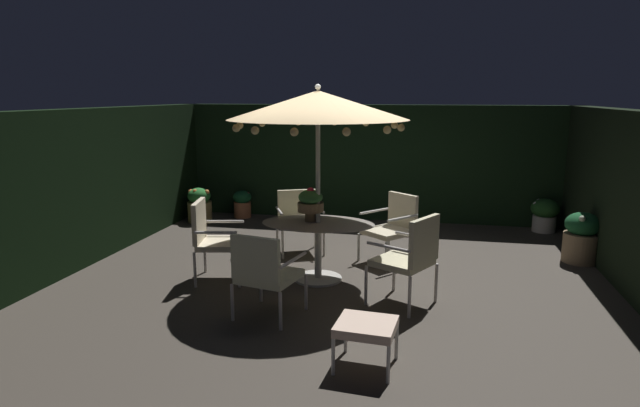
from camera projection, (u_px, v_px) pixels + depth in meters
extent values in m
cube|color=#403A32|center=(336.00, 278.00, 6.96)|extent=(7.45, 7.29, 0.02)
cube|color=black|center=(369.00, 162.00, 10.09)|extent=(7.45, 0.30, 2.14)
cube|color=black|center=(84.00, 186.00, 7.47)|extent=(0.30, 7.29, 2.14)
cylinder|color=silver|center=(318.00, 278.00, 6.88)|extent=(0.61, 0.61, 0.03)
cylinder|color=silver|center=(318.00, 252.00, 6.81)|extent=(0.09, 0.09, 0.73)
ellipsoid|color=#B5A99C|center=(318.00, 223.00, 6.73)|extent=(1.43, 0.97, 0.03)
cylinder|color=silver|center=(318.00, 197.00, 6.67)|extent=(0.06, 0.06, 2.15)
cone|color=tan|center=(318.00, 105.00, 6.44)|extent=(2.21, 2.21, 0.35)
sphere|color=silver|center=(318.00, 87.00, 6.40)|extent=(0.07, 0.07, 0.07)
sphere|color=#F9DB8C|center=(401.00, 128.00, 6.27)|extent=(0.09, 0.09, 0.09)
sphere|color=#F9DB8C|center=(395.00, 125.00, 6.75)|extent=(0.09, 0.09, 0.09)
sphere|color=#F9DB8C|center=(366.00, 123.00, 7.24)|extent=(0.09, 0.09, 0.09)
sphere|color=#F9DB8C|center=(334.00, 122.00, 7.45)|extent=(0.09, 0.09, 0.09)
sphere|color=#F9DB8C|center=(298.00, 122.00, 7.43)|extent=(0.09, 0.09, 0.09)
sphere|color=#F9DB8C|center=(262.00, 123.00, 7.14)|extent=(0.09, 0.09, 0.09)
sphere|color=#F9DB8C|center=(240.00, 125.00, 6.69)|extent=(0.09, 0.09, 0.09)
sphere|color=#F9DB8C|center=(236.00, 128.00, 6.15)|extent=(0.09, 0.09, 0.09)
sphere|color=#F9DB8C|center=(255.00, 130.00, 5.77)|extent=(0.09, 0.09, 0.09)
sphere|color=#F9DB8C|center=(294.00, 132.00, 5.54)|extent=(0.09, 0.09, 0.09)
sphere|color=#F9DB8C|center=(346.00, 132.00, 5.56)|extent=(0.09, 0.09, 0.09)
sphere|color=#F9DB8C|center=(387.00, 130.00, 5.85)|extent=(0.09, 0.09, 0.09)
cylinder|color=olive|center=(311.00, 216.00, 6.77)|extent=(0.15, 0.15, 0.13)
cylinder|color=#8B704E|center=(311.00, 207.00, 6.75)|extent=(0.33, 0.33, 0.11)
ellipsoid|color=#377239|center=(311.00, 197.00, 6.73)|extent=(0.31, 0.31, 0.18)
sphere|color=red|center=(311.00, 192.00, 6.71)|extent=(0.11, 0.11, 0.11)
cylinder|color=silver|center=(246.00, 256.00, 7.12)|extent=(0.04, 0.04, 0.44)
cylinder|color=silver|center=(239.00, 270.00, 6.56)|extent=(0.04, 0.04, 0.44)
cylinder|color=silver|center=(205.00, 256.00, 7.12)|extent=(0.04, 0.04, 0.44)
cylinder|color=silver|center=(195.00, 270.00, 6.56)|extent=(0.04, 0.04, 0.44)
cube|color=beige|center=(221.00, 243.00, 6.79)|extent=(0.63, 0.66, 0.07)
cube|color=beige|center=(199.00, 221.00, 6.73)|extent=(0.17, 0.55, 0.51)
cylinder|color=silver|center=(224.00, 221.00, 7.03)|extent=(0.52, 0.14, 0.04)
cylinder|color=silver|center=(215.00, 233.00, 6.46)|extent=(0.52, 0.14, 0.04)
cylinder|color=silver|center=(261.00, 285.00, 6.12)|extent=(0.04, 0.04, 0.40)
cylinder|color=silver|center=(306.00, 292.00, 5.88)|extent=(0.04, 0.04, 0.40)
cylinder|color=silver|center=(232.00, 302.00, 5.59)|extent=(0.04, 0.04, 0.40)
cylinder|color=silver|center=(280.00, 311.00, 5.36)|extent=(0.04, 0.04, 0.40)
cube|color=beige|center=(270.00, 276.00, 5.69)|extent=(0.67, 0.68, 0.07)
cube|color=beige|center=(255.00, 259.00, 5.39)|extent=(0.55, 0.18, 0.47)
cylinder|color=silver|center=(246.00, 253.00, 5.76)|extent=(0.16, 0.55, 0.04)
cylinder|color=silver|center=(293.00, 260.00, 5.53)|extent=(0.16, 0.55, 0.04)
cylinder|color=silver|center=(366.00, 285.00, 6.02)|extent=(0.04, 0.04, 0.46)
cylinder|color=silver|center=(394.00, 273.00, 6.45)|extent=(0.04, 0.04, 0.46)
cylinder|color=silver|center=(409.00, 297.00, 5.66)|extent=(0.04, 0.04, 0.46)
cylinder|color=silver|center=(436.00, 283.00, 6.09)|extent=(0.04, 0.04, 0.46)
cube|color=beige|center=(402.00, 262.00, 6.00)|extent=(0.75, 0.76, 0.07)
cube|color=beige|center=(424.00, 241.00, 5.77)|extent=(0.32, 0.52, 0.51)
cylinder|color=silver|center=(388.00, 247.00, 5.74)|extent=(0.49, 0.29, 0.04)
cylinder|color=silver|center=(416.00, 236.00, 6.17)|extent=(0.49, 0.29, 0.04)
cylinder|color=silver|center=(386.00, 256.00, 7.19)|extent=(0.04, 0.04, 0.40)
cylinder|color=silver|center=(359.00, 247.00, 7.62)|extent=(0.04, 0.04, 0.40)
cylinder|color=silver|center=(417.00, 249.00, 7.55)|extent=(0.04, 0.04, 0.40)
cylinder|color=silver|center=(389.00, 240.00, 7.97)|extent=(0.04, 0.04, 0.40)
cube|color=beige|center=(388.00, 232.00, 7.53)|extent=(0.79, 0.80, 0.07)
cube|color=beige|center=(403.00, 210.00, 7.65)|extent=(0.44, 0.39, 0.48)
cylinder|color=silver|center=(403.00, 218.00, 7.27)|extent=(0.40, 0.46, 0.04)
cylinder|color=silver|center=(375.00, 211.00, 7.70)|extent=(0.40, 0.46, 0.04)
cylinder|color=beige|center=(324.00, 242.00, 7.83)|extent=(0.04, 0.04, 0.42)
cylinder|color=beige|center=(283.00, 245.00, 7.70)|extent=(0.04, 0.04, 0.42)
cylinder|color=beige|center=(316.00, 233.00, 8.34)|extent=(0.04, 0.04, 0.42)
cylinder|color=beige|center=(277.00, 235.00, 8.21)|extent=(0.04, 0.04, 0.42)
cube|color=beige|center=(300.00, 223.00, 7.97)|extent=(0.76, 0.72, 0.07)
cube|color=beige|center=(297.00, 203.00, 8.17)|extent=(0.55, 0.30, 0.42)
cylinder|color=beige|center=(320.00, 209.00, 8.00)|extent=(0.25, 0.48, 0.04)
cylinder|color=beige|center=(279.00, 211.00, 7.87)|extent=(0.25, 0.48, 0.04)
cylinder|color=silver|center=(346.00, 335.00, 4.91)|extent=(0.03, 0.03, 0.33)
cylinder|color=silver|center=(396.00, 342.00, 4.78)|extent=(0.03, 0.03, 0.33)
cylinder|color=silver|center=(333.00, 357.00, 4.51)|extent=(0.03, 0.03, 0.33)
cylinder|color=silver|center=(388.00, 364.00, 4.38)|extent=(0.03, 0.03, 0.33)
cube|color=beige|center=(366.00, 327.00, 4.60)|extent=(0.54, 0.50, 0.08)
cylinder|color=#B16441|center=(243.00, 210.00, 10.34)|extent=(0.33, 0.33, 0.30)
ellipsoid|color=#164D28|center=(242.00, 197.00, 10.29)|extent=(0.35, 0.35, 0.25)
sphere|color=#CB3345|center=(247.00, 195.00, 10.26)|extent=(0.09, 0.09, 0.09)
sphere|color=red|center=(247.00, 195.00, 10.41)|extent=(0.06, 0.06, 0.06)
sphere|color=red|center=(241.00, 193.00, 10.35)|extent=(0.07, 0.07, 0.07)
sphere|color=#C32243|center=(238.00, 196.00, 10.30)|extent=(0.06, 0.06, 0.06)
sphere|color=red|center=(239.00, 195.00, 10.21)|extent=(0.09, 0.09, 0.09)
sphere|color=red|center=(242.00, 196.00, 10.19)|extent=(0.08, 0.08, 0.08)
cylinder|color=beige|center=(544.00, 224.00, 9.26)|extent=(0.38, 0.38, 0.28)
ellipsoid|color=#225220|center=(545.00, 208.00, 9.21)|extent=(0.47, 0.47, 0.33)
sphere|color=silver|center=(553.00, 204.00, 9.14)|extent=(0.08, 0.08, 0.08)
sphere|color=silver|center=(549.00, 207.00, 9.27)|extent=(0.09, 0.09, 0.09)
sphere|color=silver|center=(539.00, 201.00, 9.31)|extent=(0.08, 0.08, 0.08)
sphere|color=silver|center=(536.00, 205.00, 9.20)|extent=(0.10, 0.10, 0.10)
sphere|color=silver|center=(544.00, 210.00, 9.07)|extent=(0.10, 0.10, 0.10)
sphere|color=beige|center=(552.00, 206.00, 9.10)|extent=(0.06, 0.06, 0.06)
cylinder|color=#8E7352|center=(581.00, 248.00, 7.56)|extent=(0.49, 0.49, 0.42)
ellipsoid|color=#1A522A|center=(583.00, 224.00, 7.49)|extent=(0.48, 0.48, 0.34)
sphere|color=silver|center=(595.00, 221.00, 7.45)|extent=(0.09, 0.09, 0.09)
sphere|color=silver|center=(579.00, 216.00, 7.61)|extent=(0.10, 0.10, 0.10)
sphere|color=beige|center=(582.00, 219.00, 7.32)|extent=(0.09, 0.09, 0.09)
cylinder|color=olive|center=(200.00, 212.00, 9.95)|extent=(0.44, 0.44, 0.38)
ellipsoid|color=#29742F|center=(199.00, 196.00, 9.89)|extent=(0.42, 0.42, 0.29)
sphere|color=#EC8B41|center=(207.00, 192.00, 9.82)|extent=(0.09, 0.09, 0.09)
sphere|color=orange|center=(201.00, 192.00, 9.99)|extent=(0.07, 0.07, 0.07)
sphere|color=orange|center=(191.00, 192.00, 9.87)|extent=(0.11, 0.11, 0.11)
sphere|color=orange|center=(195.00, 192.00, 9.77)|extent=(0.09, 0.09, 0.09)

